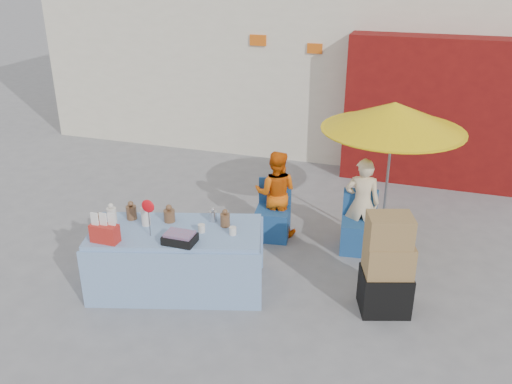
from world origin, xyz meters
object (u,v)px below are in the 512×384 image
(market_table, at_px, (177,258))
(chair_right, at_px, (358,233))
(vendor_orange, at_px, (276,193))
(umbrella, at_px, (394,117))
(box_stack, at_px, (387,268))
(vendor_beige, at_px, (362,203))
(chair_left, at_px, (273,221))

(market_table, height_order, chair_right, market_table)
(vendor_orange, xyz_separation_m, umbrella, (1.55, 0.15, 1.24))
(vendor_orange, bearing_deg, umbrella, 177.82)
(box_stack, bearing_deg, vendor_beige, 108.59)
(vendor_beige, bearing_deg, vendor_orange, -7.71)
(chair_right, distance_m, box_stack, 1.45)
(chair_left, height_order, vendor_beige, vendor_beige)
(market_table, height_order, vendor_orange, vendor_orange)
(chair_left, height_order, vendor_orange, vendor_orange)
(market_table, xyz_separation_m, vendor_orange, (0.76, 1.77, 0.23))
(umbrella, bearing_deg, vendor_beige, -153.43)
(umbrella, xyz_separation_m, box_stack, (0.19, -1.61, -1.32))
(vendor_orange, relative_size, box_stack, 1.05)
(umbrella, bearing_deg, box_stack, -83.20)
(chair_left, relative_size, vendor_beige, 0.64)
(chair_right, bearing_deg, vendor_beige, 81.39)
(chair_left, xyz_separation_m, vendor_beige, (1.25, 0.13, 0.41))
(market_table, xyz_separation_m, chair_right, (2.01, 1.63, -0.16))
(vendor_orange, height_order, box_stack, vendor_orange)
(vendor_orange, xyz_separation_m, vendor_beige, (1.25, 0.00, 0.02))
(chair_right, height_order, box_stack, box_stack)
(umbrella, bearing_deg, chair_left, -169.62)
(vendor_orange, distance_m, box_stack, 2.28)
(chair_left, xyz_separation_m, chair_right, (1.25, 0.00, 0.00))
(chair_right, bearing_deg, chair_left, 172.29)
(vendor_orange, bearing_deg, market_table, 58.97)
(chair_left, relative_size, umbrella, 0.41)
(vendor_orange, bearing_deg, chair_left, 81.39)
(vendor_orange, height_order, umbrella, umbrella)
(market_table, height_order, box_stack, market_table)
(chair_left, bearing_deg, box_stack, -45.03)
(box_stack, bearing_deg, chair_left, 142.68)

